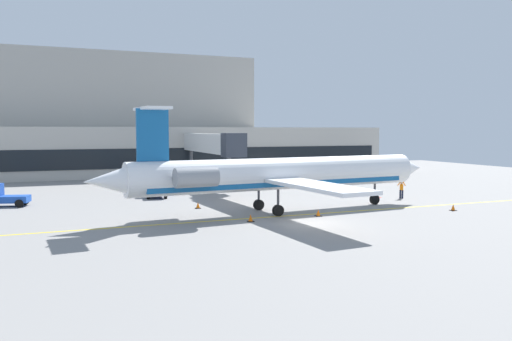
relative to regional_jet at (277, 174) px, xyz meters
name	(u,v)px	position (x,y,z in m)	size (l,w,h in m)	color
ground	(314,223)	(0.64, -5.27, -3.21)	(120.00, 120.00, 0.11)	gray
terminal_building	(135,128)	(-4.92, 44.06, 4.03)	(76.48, 17.35, 18.66)	#B7B2A8
jet_bridge_west	(211,144)	(1.45, 23.49, 1.91)	(2.40, 20.99, 6.45)	silver
regional_jet	(277,174)	(0.00, 0.00, 0.00)	(30.94, 23.11, 8.42)	white
baggage_tug	(155,188)	(-7.45, 13.68, -2.26)	(2.27, 4.10, 1.94)	#19389E
pushback_tractor	(1,196)	(-21.41, 12.00, -2.22)	(4.18, 2.61, 2.04)	#1E4CB2
fuel_tank	(301,167)	(15.93, 27.10, -1.62)	(6.85, 2.69, 2.78)	white
marshaller	(401,189)	(15.03, 3.20, -2.21)	(0.75, 0.52, 1.87)	#191E33
safety_cone_alpha	(453,208)	(14.17, -4.74, -2.91)	(0.47, 0.47, 0.55)	orange
safety_cone_bravo	(198,206)	(-5.47, 4.45, -2.91)	(0.47, 0.47, 0.55)	orange
safety_cone_charlie	(251,218)	(-3.54, -3.19, -2.91)	(0.47, 0.47, 0.55)	orange
safety_cone_delta	(318,213)	(2.27, -2.96, -2.91)	(0.47, 0.47, 0.55)	orange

